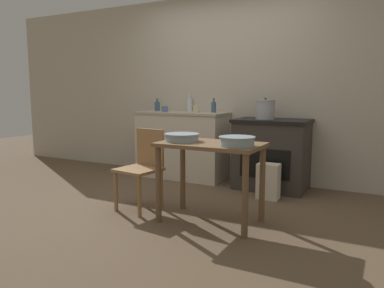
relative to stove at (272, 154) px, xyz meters
name	(u,v)px	position (x,y,z in m)	size (l,w,h in m)	color
ground_plane	(169,206)	(-0.75, -1.25, -0.44)	(14.00, 14.00, 0.00)	brown
wall_back	(227,88)	(-0.75, 0.33, 0.83)	(8.00, 0.07, 2.55)	beige
counter_cabinet	(182,145)	(-1.31, 0.03, 0.03)	(1.30, 0.56, 0.94)	beige
stove	(272,154)	(0.00, 0.00, 0.00)	(0.91, 0.63, 0.88)	#38332D
work_table	(210,158)	(-0.16, -1.47, 0.17)	(0.95, 0.56, 0.75)	brown
chair	(143,166)	(-0.96, -1.43, 0.01)	(0.45, 0.45, 0.83)	#997047
flour_sack	(268,181)	(0.10, -0.47, -0.24)	(0.25, 0.17, 0.41)	beige
stock_pot	(265,109)	(-0.08, -0.05, 0.56)	(0.24, 0.24, 0.27)	#A8A8AD
mixing_bowl_large	(237,141)	(0.13, -1.57, 0.36)	(0.31, 0.31, 0.08)	#93A8B2
mixing_bowl_small	(182,137)	(-0.45, -1.50, 0.35)	(0.33, 0.33, 0.07)	#93A8B2
bottle_far_left	(189,105)	(-1.30, 0.24, 0.59)	(0.08, 0.08, 0.25)	silver
bottle_left	(157,106)	(-1.78, 0.12, 0.57)	(0.08, 0.08, 0.18)	#3D5675
bottle_mid_left	(214,107)	(-0.84, 0.08, 0.57)	(0.07, 0.07, 0.20)	#3D5675
cup_center_left	(196,109)	(-1.07, -0.01, 0.54)	(0.09, 0.09, 0.10)	beige
cup_center	(165,109)	(-1.53, -0.07, 0.53)	(0.09, 0.09, 0.08)	#4C6B99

